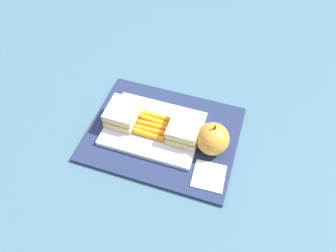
{
  "coord_description": "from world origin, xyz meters",
  "views": [
    {
      "loc": [
        0.15,
        -0.43,
        0.64
      ],
      "look_at": [
        0.01,
        0.0,
        0.04
      ],
      "focal_mm": 34.09,
      "sensor_mm": 36.0,
      "label": 1
    }
  ],
  "objects": [
    {
      "name": "sandwich_half_left",
      "position": [
        -0.1,
        0.0,
        0.04
      ],
      "size": [
        0.07,
        0.08,
        0.04
      ],
      "color": "#DBC189",
      "rests_on": "food_tray"
    },
    {
      "name": "paper_napkin",
      "position": [
        0.14,
        -0.08,
        0.01
      ],
      "size": [
        0.07,
        0.07,
        0.0
      ],
      "primitive_type": "cube",
      "rotation": [
        0.0,
        0.0,
        0.05
      ],
      "color": "white",
      "rests_on": "lunchbag_mat"
    },
    {
      "name": "food_tray",
      "position": [
        -0.03,
        0.0,
        0.02
      ],
      "size": [
        0.23,
        0.17,
        0.01
      ],
      "primitive_type": "cube",
      "color": "white",
      "rests_on": "lunchbag_mat"
    },
    {
      "name": "apple",
      "position": [
        0.12,
        -0.01,
        0.05
      ],
      "size": [
        0.08,
        0.08,
        0.09
      ],
      "color": "gold",
      "rests_on": "lunchbag_mat"
    },
    {
      "name": "lunchbag_mat",
      "position": [
        0.0,
        0.0,
        0.01
      ],
      "size": [
        0.36,
        0.28,
        0.01
      ],
      "primitive_type": "cube",
      "color": "navy",
      "rests_on": "ground_plane"
    },
    {
      "name": "sandwich_half_right",
      "position": [
        0.05,
        0.0,
        0.04
      ],
      "size": [
        0.07,
        0.08,
        0.04
      ],
      "color": "#DBC189",
      "rests_on": "food_tray"
    },
    {
      "name": "carrot_sticks_bundle",
      "position": [
        -0.03,
        -0.0,
        0.03
      ],
      "size": [
        0.08,
        0.07,
        0.02
      ],
      "color": "orange",
      "rests_on": "food_tray"
    },
    {
      "name": "ground_plane",
      "position": [
        0.0,
        0.0,
        0.0
      ],
      "size": [
        2.4,
        2.4,
        0.0
      ],
      "primitive_type": "plane",
      "color": "#42667A"
    }
  ]
}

